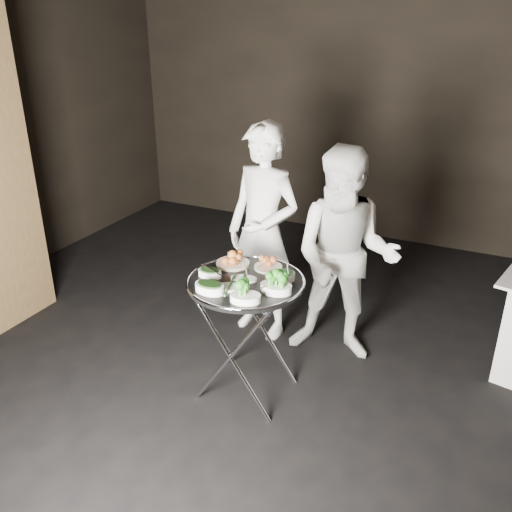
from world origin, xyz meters
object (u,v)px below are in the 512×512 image
at_px(waiter_right, 345,257).
at_px(tray_stand, 246,332).
at_px(waiter_left, 263,233).
at_px(serving_tray, 246,282).

bearing_deg(waiter_right, tray_stand, -129.30).
distance_m(tray_stand, waiter_left, 0.89).
xyz_separation_m(serving_tray, waiter_left, (-0.24, 0.77, 0.01)).
height_order(tray_stand, waiter_right, waiter_right).
bearing_deg(tray_stand, serving_tray, 180.00).
xyz_separation_m(waiter_left, waiter_right, (0.66, -0.05, -0.05)).
height_order(serving_tray, waiter_left, waiter_left).
bearing_deg(serving_tray, waiter_left, 107.24).
bearing_deg(waiter_left, serving_tray, -61.01).
xyz_separation_m(tray_stand, serving_tray, (-0.00, 0.00, 0.37)).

